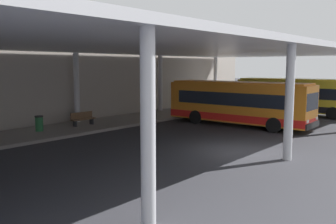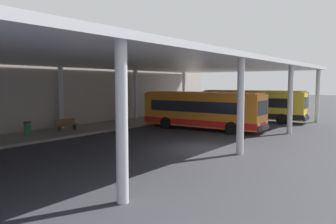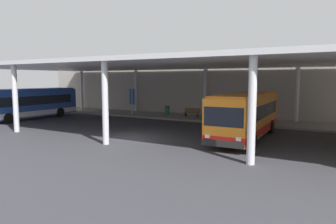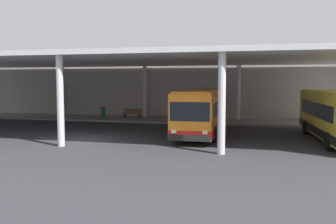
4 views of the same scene
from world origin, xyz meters
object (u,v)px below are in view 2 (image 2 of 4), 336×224
at_px(bus_middle_bay, 253,105).
at_px(bench_waiting, 67,124).
at_px(trash_bin, 27,128).
at_px(bus_second_bay, 202,110).

relative_size(bus_middle_bay, bench_waiting, 5.93).
height_order(bus_middle_bay, bench_waiting, bus_middle_bay).
bearing_deg(trash_bin, bus_middle_bay, -24.28).
distance_m(bench_waiting, trash_bin, 3.17).
distance_m(bus_second_bay, trash_bin, 13.67).
bearing_deg(bench_waiting, bus_second_bay, -44.08).
relative_size(bus_middle_bay, trash_bin, 10.90).
relative_size(bus_second_bay, bench_waiting, 5.89).
bearing_deg(bench_waiting, trash_bin, 175.44).
bearing_deg(bus_second_bay, bus_middle_bay, -6.45).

